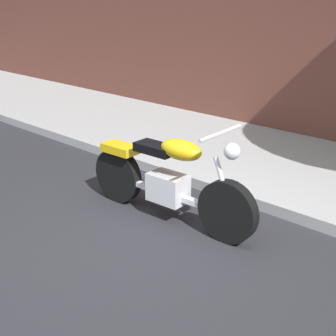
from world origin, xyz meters
TOP-DOWN VIEW (x-y plane):
  - ground_plane at (0.00, 0.00)m, footprint 60.00×60.00m
  - sidewalk at (0.00, 2.85)m, footprint 24.46×2.81m
  - motorcycle at (-0.38, 0.55)m, footprint 2.27×0.70m

SIDE VIEW (x-z plane):
  - ground_plane at x=0.00m, z-range 0.00..0.00m
  - sidewalk at x=0.00m, z-range 0.00..0.14m
  - motorcycle at x=-0.38m, z-range -0.11..1.06m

